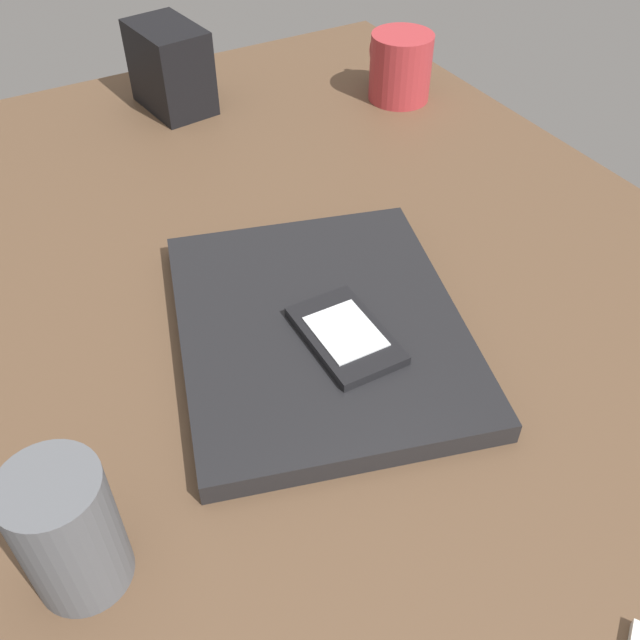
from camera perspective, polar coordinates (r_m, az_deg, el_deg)
desk_surface at (r=67.54cm, az=1.98°, el=0.29°), size 120.00×80.00×3.00cm
laptop_closed at (r=62.69cm, az=-0.00°, el=-0.65°), size 35.71×31.98×2.06cm
cell_phone_on_laptop at (r=59.94cm, az=2.08°, el=-1.24°), size 10.45×6.44×0.99cm
coffee_mug at (r=101.53cm, az=6.47°, el=19.73°), size 11.63×8.34×8.84cm
pen_cup at (r=47.97cm, az=-19.73°, el=-15.83°), size 6.33×6.33×10.38cm
desk_organizer at (r=99.98cm, az=-12.02°, el=19.35°), size 12.00×8.70×10.88cm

